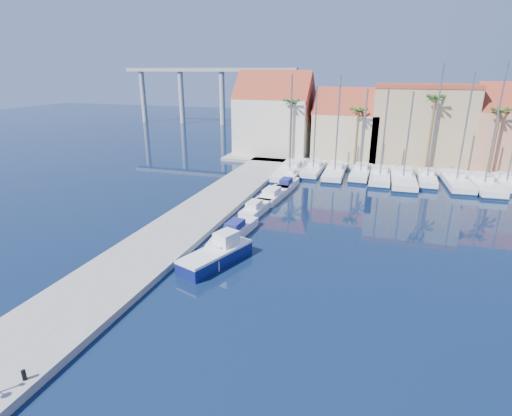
# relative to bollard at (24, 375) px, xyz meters

# --- Properties ---
(ground) EXTENTS (260.00, 260.00, 0.00)m
(ground) POSITION_rel_bollard_xyz_m (6.60, 7.96, -0.75)
(ground) COLOR black
(ground) RESTS_ON ground
(quay_west) EXTENTS (6.00, 77.00, 0.50)m
(quay_west) POSITION_rel_bollard_xyz_m (-2.40, 21.46, -0.50)
(quay_west) COLOR gray
(quay_west) RESTS_ON ground
(shore_north) EXTENTS (54.00, 16.00, 0.50)m
(shore_north) POSITION_rel_bollard_xyz_m (16.60, 55.96, -0.50)
(shore_north) COLOR gray
(shore_north) RESTS_ON ground
(bollard) EXTENTS (0.20, 0.20, 0.51)m
(bollard) POSITION_rel_bollard_xyz_m (0.00, 0.00, 0.00)
(bollard) COLOR black
(bollard) RESTS_ON quay_west
(fishing_boat) EXTENTS (4.10, 6.62, 2.20)m
(fishing_boat) POSITION_rel_bollard_xyz_m (3.38, 14.50, -0.02)
(fishing_boat) COLOR #0E1757
(fishing_boat) RESTS_ON ground
(motorboat_west_0) EXTENTS (2.30, 5.73, 1.40)m
(motorboat_west_0) POSITION_rel_bollard_xyz_m (2.93, 15.83, -0.24)
(motorboat_west_0) COLOR white
(motorboat_west_0) RESTS_ON ground
(motorboat_west_1) EXTENTS (2.23, 5.55, 1.40)m
(motorboat_west_1) POSITION_rel_bollard_xyz_m (2.85, 20.25, -0.24)
(motorboat_west_1) COLOR white
(motorboat_west_1) RESTS_ON ground
(motorboat_west_2) EXTENTS (2.04, 5.38, 1.40)m
(motorboat_west_2) POSITION_rel_bollard_xyz_m (2.69, 26.11, -0.24)
(motorboat_west_2) COLOR white
(motorboat_west_2) RESTS_ON ground
(motorboat_west_3) EXTENTS (2.66, 6.66, 1.40)m
(motorboat_west_3) POSITION_rel_bollard_xyz_m (3.12, 31.29, -0.24)
(motorboat_west_3) COLOR white
(motorboat_west_3) RESTS_ON ground
(motorboat_west_4) EXTENTS (2.00, 5.41, 1.40)m
(motorboat_west_4) POSITION_rel_bollard_xyz_m (3.59, 35.85, -0.24)
(motorboat_west_4) COLOR white
(motorboat_west_4) RESTS_ON ground
(motorboat_west_5) EXTENTS (1.96, 5.29, 1.40)m
(motorboat_west_5) POSITION_rel_bollard_xyz_m (3.08, 40.66, -0.24)
(motorboat_west_5) COLOR white
(motorboat_west_5) RESTS_ON ground
(motorboat_west_6) EXTENTS (3.02, 7.52, 1.40)m
(motorboat_west_6) POSITION_rel_bollard_xyz_m (2.74, 46.79, -0.24)
(motorboat_west_6) COLOR white
(motorboat_west_6) RESTS_ON ground
(sailboat_0) EXTENTS (3.58, 12.10, 13.45)m
(sailboat_0) POSITION_rel_bollard_xyz_m (2.34, 43.04, -0.18)
(sailboat_0) COLOR white
(sailboat_0) RESTS_ON ground
(sailboat_1) EXTENTS (2.48, 9.05, 11.84)m
(sailboat_1) POSITION_rel_bollard_xyz_m (5.35, 44.80, -0.16)
(sailboat_1) COLOR white
(sailboat_1) RESTS_ON ground
(sailboat_2) EXTENTS (2.84, 9.99, 13.40)m
(sailboat_2) POSITION_rel_bollard_xyz_m (8.43, 44.21, -0.16)
(sailboat_2) COLOR white
(sailboat_2) RESTS_ON ground
(sailboat_3) EXTENTS (2.68, 9.11, 11.73)m
(sailboat_3) POSITION_rel_bollard_xyz_m (11.90, 44.80, -0.16)
(sailboat_3) COLOR white
(sailboat_3) RESTS_ON ground
(sailboat_4) EXTENTS (2.66, 9.76, 11.79)m
(sailboat_4) POSITION_rel_bollard_xyz_m (14.46, 43.76, -0.17)
(sailboat_4) COLOR white
(sailboat_4) RESTS_ON ground
(sailboat_5) EXTENTS (3.38, 11.54, 11.50)m
(sailboat_5) POSITION_rel_bollard_xyz_m (17.34, 43.53, -0.20)
(sailboat_5) COLOR white
(sailboat_5) RESTS_ON ground
(sailboat_6) EXTENTS (2.36, 8.37, 14.71)m
(sailboat_6) POSITION_rel_bollard_xyz_m (20.36, 44.35, -0.09)
(sailboat_6) COLOR white
(sailboat_6) RESTS_ON ground
(sailboat_7) EXTENTS (3.44, 10.62, 13.86)m
(sailboat_7) POSITION_rel_bollard_xyz_m (23.73, 44.08, -0.16)
(sailboat_7) COLOR white
(sailboat_7) RESTS_ON ground
(sailboat_8) EXTENTS (3.45, 10.76, 14.90)m
(sailboat_8) POSITION_rel_bollard_xyz_m (26.79, 43.55, -0.15)
(sailboat_8) COLOR white
(sailboat_8) RESTS_ON ground
(sailboat_9) EXTENTS (2.49, 8.15, 12.97)m
(sailboat_9) POSITION_rel_bollard_xyz_m (29.57, 44.95, -0.12)
(sailboat_9) COLOR white
(sailboat_9) RESTS_ON ground
(building_0) EXTENTS (12.30, 9.00, 13.50)m
(building_0) POSITION_rel_bollard_xyz_m (-3.40, 54.96, 5.77)
(building_0) COLOR beige
(building_0) RESTS_ON shore_north
(building_1) EXTENTS (10.30, 8.00, 11.00)m
(building_1) POSITION_rel_bollard_xyz_m (8.60, 54.96, 4.54)
(building_1) COLOR tan
(building_1) RESTS_ON shore_north
(building_2) EXTENTS (14.20, 10.20, 11.50)m
(building_2) POSITION_rel_bollard_xyz_m (19.60, 55.96, 5.50)
(building_2) COLOR tan
(building_2) RESTS_ON shore_north
(building_3) EXTENTS (10.30, 8.00, 12.00)m
(building_3) POSITION_rel_bollard_xyz_m (31.60, 54.96, 5.11)
(building_3) COLOR tan
(building_3) RESTS_ON shore_north
(palm_0) EXTENTS (2.60, 2.60, 10.15)m
(palm_0) POSITION_rel_bollard_xyz_m (0.60, 49.96, 8.33)
(palm_0) COLOR brown
(palm_0) RESTS_ON shore_north
(palm_1) EXTENTS (2.60, 2.60, 9.15)m
(palm_1) POSITION_rel_bollard_xyz_m (10.60, 49.96, 7.38)
(palm_1) COLOR brown
(palm_1) RESTS_ON shore_north
(palm_2) EXTENTS (2.60, 2.60, 11.15)m
(palm_2) POSITION_rel_bollard_xyz_m (20.60, 49.96, 9.26)
(palm_2) COLOR brown
(palm_2) RESTS_ON shore_north
(palm_3) EXTENTS (2.60, 2.60, 9.65)m
(palm_3) POSITION_rel_bollard_xyz_m (28.60, 49.96, 7.85)
(palm_3) COLOR brown
(palm_3) RESTS_ON shore_north
(viaduct) EXTENTS (48.00, 2.20, 14.45)m
(viaduct) POSITION_rel_bollard_xyz_m (-32.47, 89.96, 9.49)
(viaduct) COLOR #9E9E99
(viaduct) RESTS_ON ground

